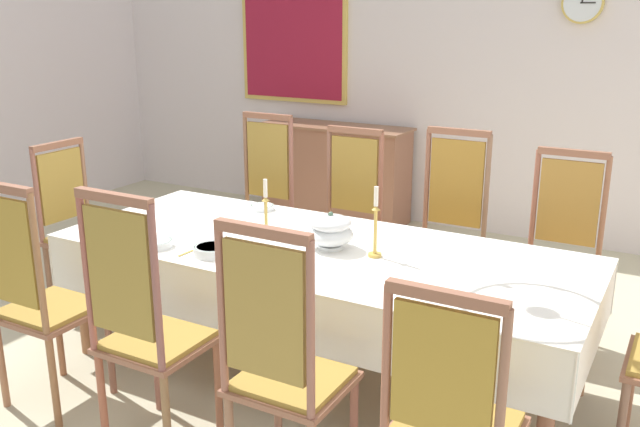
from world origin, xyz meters
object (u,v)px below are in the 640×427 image
at_px(chair_north_c, 448,229).
at_px(candlestick_east, 375,228).
at_px(dining_table, 318,259).
at_px(mounted_clock, 583,3).
at_px(chair_north_b, 346,216).
at_px(chair_south_d, 451,419).
at_px(chair_head_west, 79,225).
at_px(framed_painting, 293,33).
at_px(chair_north_a, 260,201).
at_px(candlestick_west, 266,214).
at_px(chair_south_c, 283,364).
at_px(chair_south_b, 145,323).
at_px(soup_tureen, 331,231).
at_px(bowl_near_right, 212,250).
at_px(bowl_near_left, 157,243).
at_px(spoon_primary, 143,241).
at_px(chair_south_a, 37,295).
at_px(bowl_far_right, 262,207).
at_px(chair_north_d, 560,251).
at_px(sideboard, 335,172).
at_px(spoon_secondary, 196,248).
at_px(bowl_far_left, 247,261).

bearing_deg(chair_north_c, candlestick_east, 86.66).
bearing_deg(dining_table, mounted_clock, 75.85).
distance_m(chair_north_b, chair_south_d, 2.38).
distance_m(chair_south_d, chair_head_west, 3.03).
distance_m(candlestick_east, framed_painting, 3.79).
relative_size(dining_table, chair_north_c, 2.26).
bearing_deg(chair_north_a, chair_head_west, 51.16).
height_order(chair_north_a, candlestick_west, chair_north_a).
bearing_deg(framed_painting, chair_north_b, -50.95).
bearing_deg(mounted_clock, chair_head_west, -131.05).
relative_size(chair_south_c, chair_north_c, 0.97).
bearing_deg(chair_south_b, chair_south_d, 0.33).
relative_size(soup_tureen, bowl_near_right, 1.26).
relative_size(candlestick_east, bowl_near_left, 2.18).
xyz_separation_m(chair_south_b, chair_south_c, (0.71, 0.00, -0.01)).
height_order(chair_north_a, spoon_primary, chair_north_a).
xyz_separation_m(chair_south_c, candlestick_east, (-0.06, 0.97, 0.28)).
height_order(chair_south_a, spoon_primary, chair_south_a).
relative_size(chair_south_a, bowl_near_left, 7.13).
distance_m(bowl_near_left, bowl_far_right, 0.87).
distance_m(spoon_primary, mounted_clock, 3.89).
xyz_separation_m(chair_north_d, candlestick_east, (-0.74, -0.97, 0.29)).
xyz_separation_m(chair_north_a, chair_north_c, (1.41, 0.00, 0.00)).
bearing_deg(chair_south_d, sideboard, 123.22).
distance_m(soup_tureen, candlestick_west, 0.40).
distance_m(candlestick_west, bowl_far_right, 0.55).
height_order(dining_table, spoon_secondary, spoon_secondary).
relative_size(soup_tureen, mounted_clock, 0.76).
distance_m(chair_south_b, chair_north_c, 2.07).
relative_size(chair_north_b, chair_head_west, 1.06).
bearing_deg(chair_south_a, chair_head_west, 128.91).
relative_size(bowl_far_right, sideboard, 0.10).
distance_m(dining_table, chair_north_a, 1.41).
bearing_deg(chair_north_b, mounted_clock, -118.61).
height_order(chair_head_west, bowl_near_left, chair_head_west).
bearing_deg(chair_north_b, sideboard, -59.99).
bearing_deg(bowl_far_right, candlestick_east, -24.08).
bearing_deg(spoon_primary, chair_head_west, 146.19).
height_order(bowl_far_left, spoon_primary, bowl_far_left).
bearing_deg(candlestick_east, mounted_clock, 82.04).
height_order(soup_tureen, sideboard, soup_tureen).
xyz_separation_m(dining_table, spoon_secondary, (-0.53, -0.36, 0.08)).
distance_m(chair_north_a, bowl_far_left, 1.64).
bearing_deg(candlestick_west, chair_north_a, 125.76).
height_order(chair_south_b, bowl_near_right, chair_south_b).
height_order(chair_head_west, bowl_far_left, chair_head_west).
height_order(chair_south_a, mounted_clock, mounted_clock).
bearing_deg(candlestick_west, bowl_far_right, 126.19).
height_order(dining_table, chair_south_b, chair_south_b).
bearing_deg(chair_south_b, chair_south_c, 0.14).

